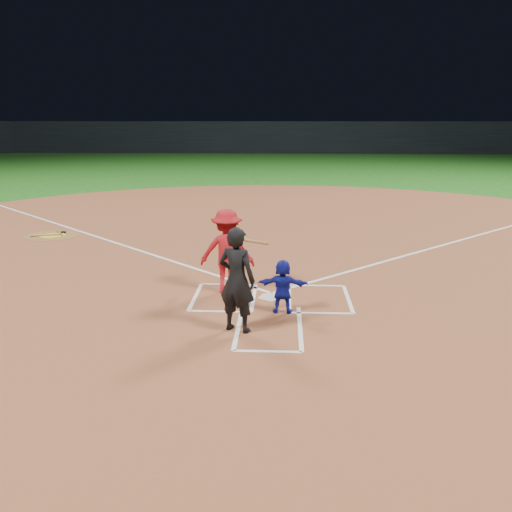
{
  "coord_description": "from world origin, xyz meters",
  "views": [
    {
      "loc": [
        0.23,
        -11.31,
        3.68
      ],
      "look_at": [
        -0.3,
        -0.4,
        1.0
      ],
      "focal_mm": 40.0,
      "sensor_mm": 36.0,
      "label": 1
    }
  ],
  "objects_px": {
    "on_deck_circle": "(52,235)",
    "umpire": "(237,280)",
    "home_plate": "(271,297)",
    "batter_at_plate": "(227,251)",
    "catcher": "(283,286)"
  },
  "relations": [
    {
      "from": "catcher",
      "to": "home_plate",
      "type": "bearing_deg",
      "value": -71.36
    },
    {
      "from": "on_deck_circle",
      "to": "umpire",
      "type": "distance_m",
      "value": 10.27
    },
    {
      "from": "on_deck_circle",
      "to": "batter_at_plate",
      "type": "relative_size",
      "value": 0.95
    },
    {
      "from": "catcher",
      "to": "batter_at_plate",
      "type": "height_order",
      "value": "batter_at_plate"
    },
    {
      "from": "on_deck_circle",
      "to": "batter_at_plate",
      "type": "xyz_separation_m",
      "value": [
        6.12,
        -5.62,
        0.89
      ]
    },
    {
      "from": "home_plate",
      "to": "umpire",
      "type": "distance_m",
      "value": 2.17
    },
    {
      "from": "home_plate",
      "to": "on_deck_circle",
      "type": "xyz_separation_m",
      "value": [
        -7.07,
        6.01,
        -0.0
      ]
    },
    {
      "from": "home_plate",
      "to": "batter_at_plate",
      "type": "distance_m",
      "value": 1.36
    },
    {
      "from": "home_plate",
      "to": "on_deck_circle",
      "type": "bearing_deg",
      "value": -40.36
    },
    {
      "from": "home_plate",
      "to": "catcher",
      "type": "bearing_deg",
      "value": 104.63
    },
    {
      "from": "catcher",
      "to": "batter_at_plate",
      "type": "distance_m",
      "value": 1.79
    },
    {
      "from": "home_plate",
      "to": "batter_at_plate",
      "type": "relative_size",
      "value": 0.34
    },
    {
      "from": "home_plate",
      "to": "umpire",
      "type": "relative_size",
      "value": 0.32
    },
    {
      "from": "home_plate",
      "to": "on_deck_circle",
      "type": "relative_size",
      "value": 0.35
    },
    {
      "from": "on_deck_circle",
      "to": "umpire",
      "type": "xyz_separation_m",
      "value": [
        6.51,
        -7.89,
        0.92
      ]
    }
  ]
}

